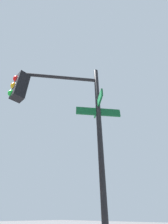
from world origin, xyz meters
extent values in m
cylinder|color=black|center=(-7.10, -6.94, 2.61)|extent=(0.12, 0.12, 5.22)
cylinder|color=black|center=(-6.48, -6.16, 4.82)|extent=(1.32, 1.62, 0.09)
cube|color=black|center=(-5.85, -5.38, 4.37)|extent=(0.28, 0.28, 0.80)
sphere|color=red|center=(-5.76, -5.26, 4.62)|extent=(0.18, 0.18, 0.18)
sphere|color=orange|center=(-5.76, -5.26, 4.37)|extent=(0.18, 0.18, 0.18)
sphere|color=green|center=(-5.76, -5.26, 4.12)|extent=(0.18, 0.18, 0.18)
cube|color=#0F5128|center=(-7.10, -6.94, 3.75)|extent=(0.72, 0.88, 0.20)
cube|color=#0F5128|center=(-7.10, -6.94, 3.97)|extent=(0.81, 0.65, 0.20)
camera|label=1|loc=(-9.08, -4.43, 1.61)|focal=24.91mm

